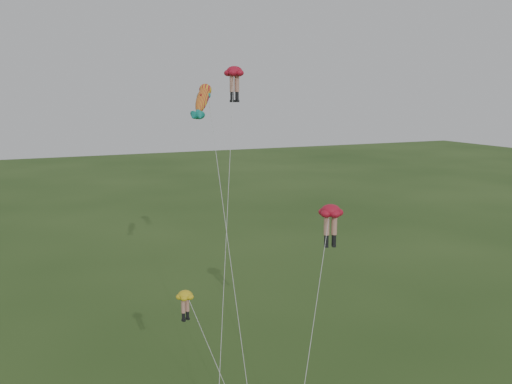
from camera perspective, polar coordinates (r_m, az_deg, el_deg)
name	(u,v)px	position (r m, az deg, el deg)	size (l,w,h in m)	color
legs_kite_red_high	(234,78)	(41.44, -2.20, 11.28)	(7.47, 13.96, 20.76)	#B41228
legs_kite_red_mid	(330,216)	(34.30, 7.44, -2.44)	(6.23, 6.36, 12.32)	#B41228
legs_kite_yellow	(188,305)	(30.00, -6.78, -11.13)	(3.65, 3.06, 8.90)	yellow
fish_kite	(203,100)	(39.06, -5.33, 9.11)	(3.17, 14.76, 19.75)	yellow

